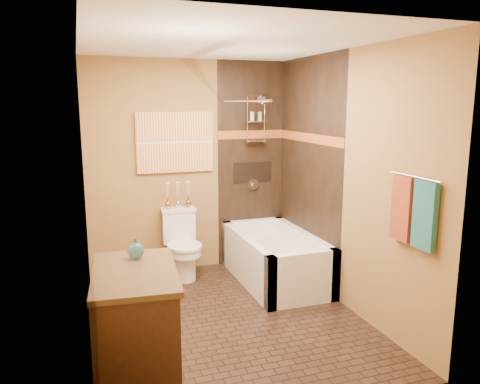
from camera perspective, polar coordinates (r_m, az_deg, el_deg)
name	(u,v)px	position (r m, az deg, el deg)	size (l,w,h in m)	color
floor	(228,319)	(4.56, -1.45, -15.19)	(3.00, 3.00, 0.00)	black
wall_left	(86,197)	(3.98, -18.22, -0.60)	(0.02, 3.00, 2.50)	olive
wall_right	(345,181)	(4.67, 12.65, 1.30)	(0.02, 3.00, 2.50)	olive
wall_back	(189,167)	(5.60, -6.19, 3.05)	(2.40, 0.02, 2.50)	olive
wall_front	(304,231)	(2.81, 7.80, -4.78)	(2.40, 0.02, 2.50)	olive
ceiling	(227,43)	(4.13, -1.62, 17.75)	(3.00, 3.00, 0.00)	silver
alcove_tile_back	(251,164)	(5.81, 1.31, 3.39)	(0.85, 0.01, 2.50)	black
alcove_tile_right	(308,171)	(5.31, 8.30, 2.57)	(0.01, 1.50, 2.50)	black
mosaic_band_back	(251,134)	(5.77, 1.36, 7.03)	(0.85, 0.01, 0.10)	maroon
mosaic_band_right	(308,138)	(5.26, 8.31, 6.55)	(0.01, 1.50, 0.10)	maroon
alcove_niche	(253,172)	(5.83, 1.56, 2.42)	(0.50, 0.01, 0.25)	black
shower_fixtures	(256,131)	(5.68, 1.96, 7.43)	(0.24, 0.33, 1.16)	silver
curtain_rod	(242,101)	(4.94, 0.24, 11.04)	(0.03, 0.03, 1.55)	silver
towel_bar	(415,177)	(3.77, 20.51, 1.72)	(0.02, 0.02, 0.55)	silver
towel_teal	(425,216)	(3.73, 21.62, -2.69)	(0.05, 0.22, 0.52)	#1B5A5C
towel_rust	(402,208)	(3.92, 19.16, -1.88)	(0.05, 0.22, 0.52)	maroon
sunset_painting	(175,142)	(5.51, -7.91, 6.02)	(0.90, 0.04, 0.70)	#CF6B30
vanity_mirror	(88,180)	(3.24, -18.00, 1.39)	(0.01, 1.00, 0.90)	white
bathtub	(275,262)	(5.39, 4.29, -8.50)	(0.80, 1.50, 0.55)	white
toilet	(182,244)	(5.48, -7.05, -6.30)	(0.41, 0.60, 0.79)	white
vanity	(136,325)	(3.59, -12.59, -15.58)	(0.66, 1.00, 0.84)	black
teal_bottle	(136,248)	(3.64, -12.60, -6.72)	(0.13, 0.13, 0.20)	#235E69
bud_vases	(178,194)	(5.51, -7.58, -0.27)	(0.31, 0.06, 0.30)	gold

